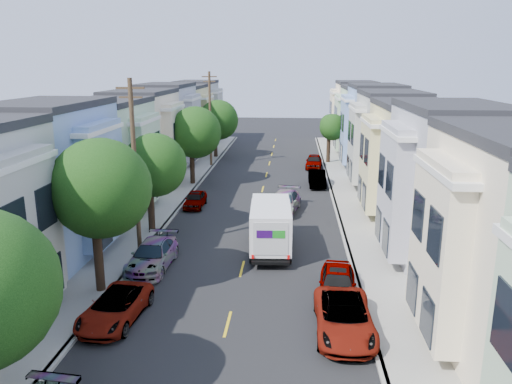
% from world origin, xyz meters
% --- Properties ---
extents(ground, '(160.00, 160.00, 0.00)m').
position_xyz_m(ground, '(0.00, 0.00, 0.00)').
color(ground, black).
rests_on(ground, ground).
extents(road_slab, '(12.00, 70.00, 0.02)m').
position_xyz_m(road_slab, '(0.00, 15.00, 0.01)').
color(road_slab, black).
rests_on(road_slab, ground).
extents(curb_left, '(0.30, 70.00, 0.15)m').
position_xyz_m(curb_left, '(-6.05, 15.00, 0.07)').
color(curb_left, gray).
rests_on(curb_left, ground).
extents(curb_right, '(0.30, 70.00, 0.15)m').
position_xyz_m(curb_right, '(6.05, 15.00, 0.07)').
color(curb_right, gray).
rests_on(curb_right, ground).
extents(sidewalk_left, '(2.60, 70.00, 0.15)m').
position_xyz_m(sidewalk_left, '(-7.35, 15.00, 0.07)').
color(sidewalk_left, gray).
rests_on(sidewalk_left, ground).
extents(sidewalk_right, '(2.60, 70.00, 0.15)m').
position_xyz_m(sidewalk_right, '(7.35, 15.00, 0.07)').
color(sidewalk_right, gray).
rests_on(sidewalk_right, ground).
extents(centerline, '(0.12, 70.00, 0.01)m').
position_xyz_m(centerline, '(0.00, 15.00, 0.00)').
color(centerline, gold).
rests_on(centerline, ground).
extents(townhouse_row_left, '(5.00, 70.00, 8.50)m').
position_xyz_m(townhouse_row_left, '(-11.15, 15.00, 0.00)').
color(townhouse_row_left, beige).
rests_on(townhouse_row_left, ground).
extents(townhouse_row_right, '(5.00, 70.00, 8.50)m').
position_xyz_m(townhouse_row_right, '(11.15, 15.00, 0.00)').
color(townhouse_row_right, beige).
rests_on(townhouse_row_right, ground).
extents(tree_b, '(4.70, 4.70, 7.62)m').
position_xyz_m(tree_b, '(-6.30, -3.37, 5.25)').
color(tree_b, black).
rests_on(tree_b, ground).
extents(tree_c, '(4.11, 4.11, 6.63)m').
position_xyz_m(tree_c, '(-6.30, 5.69, 4.55)').
color(tree_c, black).
rests_on(tree_c, ground).
extents(tree_d, '(4.70, 4.70, 7.23)m').
position_xyz_m(tree_d, '(-6.30, 19.30, 4.86)').
color(tree_d, black).
rests_on(tree_d, ground).
extents(tree_e, '(4.70, 4.70, 6.86)m').
position_xyz_m(tree_e, '(-6.30, 33.22, 4.50)').
color(tree_e, black).
rests_on(tree_e, ground).
extents(tree_far_r, '(2.94, 2.94, 5.54)m').
position_xyz_m(tree_far_r, '(6.89, 30.75, 4.02)').
color(tree_far_r, black).
rests_on(tree_far_r, ground).
extents(utility_pole_near, '(1.60, 0.26, 10.00)m').
position_xyz_m(utility_pole_near, '(-6.30, 2.00, 5.15)').
color(utility_pole_near, '#42301E').
rests_on(utility_pole_near, ground).
extents(utility_pole_far, '(1.60, 0.26, 10.00)m').
position_xyz_m(utility_pole_far, '(-6.30, 28.00, 5.15)').
color(utility_pole_far, '#42301E').
rests_on(utility_pole_far, ground).
extents(fedex_truck, '(2.34, 6.07, 2.91)m').
position_xyz_m(fedex_truck, '(1.41, 2.95, 1.63)').
color(fedex_truck, white).
rests_on(fedex_truck, ground).
extents(lead_sedan, '(2.86, 5.25, 1.49)m').
position_xyz_m(lead_sedan, '(2.02, 11.09, 0.75)').
color(lead_sedan, black).
rests_on(lead_sedan, ground).
extents(parked_left_b, '(2.46, 4.71, 1.27)m').
position_xyz_m(parked_left_b, '(-4.90, -6.07, 0.63)').
color(parked_left_b, black).
rests_on(parked_left_b, ground).
extents(parked_left_c, '(2.14, 4.87, 1.45)m').
position_xyz_m(parked_left_c, '(-4.90, -0.18, 0.72)').
color(parked_left_c, '#A7A9AC').
rests_on(parked_left_c, ground).
extents(parked_left_d, '(1.45, 3.79, 1.23)m').
position_xyz_m(parked_left_d, '(-4.90, 11.89, 0.61)').
color(parked_left_d, maroon).
rests_on(parked_left_d, ground).
extents(parked_right_a, '(2.36, 5.09, 1.41)m').
position_xyz_m(parked_right_a, '(4.90, -6.35, 0.71)').
color(parked_right_a, slate).
rests_on(parked_right_a, ground).
extents(parked_right_b, '(2.10, 4.65, 1.47)m').
position_xyz_m(parked_right_b, '(4.90, -3.03, 0.73)').
color(parked_right_b, white).
rests_on(parked_right_b, ground).
extents(parked_right_c, '(1.55, 4.23, 1.40)m').
position_xyz_m(parked_right_c, '(4.90, 19.57, 0.70)').
color(parked_right_c, black).
rests_on(parked_right_c, ground).
extents(parked_right_d, '(2.05, 4.55, 1.44)m').
position_xyz_m(parked_right_d, '(4.90, 27.80, 0.72)').
color(parked_right_d, black).
rests_on(parked_right_d, ground).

